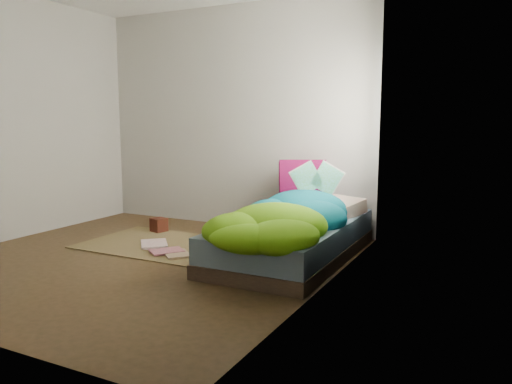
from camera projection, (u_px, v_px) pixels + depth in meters
ground at (139, 260)px, 4.57m from camera, size 3.50×3.50×0.00m
room_walls at (135, 79)px, 4.34m from camera, size 3.54×3.54×2.62m
bed at (293, 240)px, 4.64m from camera, size 1.00×2.00×0.34m
duvet at (284, 207)px, 4.39m from camera, size 0.96×1.84×0.34m
rug at (163, 244)px, 5.12m from camera, size 1.60×1.10×0.01m
pillow_floral at (332, 206)px, 5.03m from camera, size 0.70×0.58×0.13m
pillow_magenta at (303, 184)px, 5.35m from camera, size 0.52×0.37×0.50m
open_book at (317, 168)px, 4.84m from camera, size 0.42×0.24×0.26m
wooden_box at (159, 225)px, 5.69m from camera, size 0.19×0.19×0.15m
floor_book_a at (141, 245)px, 5.03m from camera, size 0.42×0.43×0.03m
floor_book_b at (164, 249)px, 4.87m from camera, size 0.36×0.38×0.03m
floor_book_c at (165, 255)px, 4.64m from camera, size 0.37×0.36×0.02m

